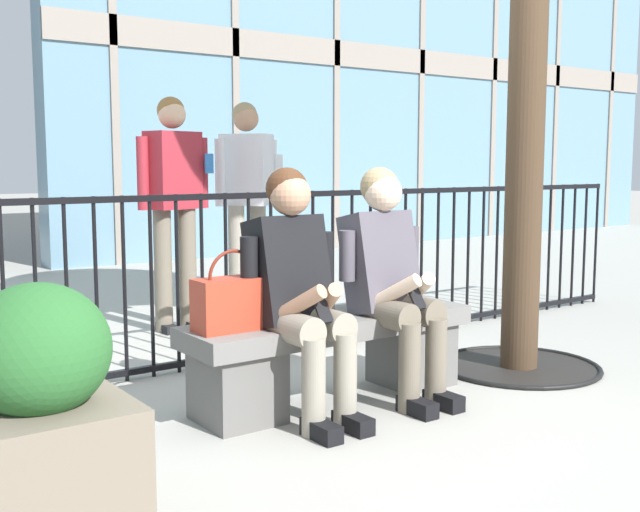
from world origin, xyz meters
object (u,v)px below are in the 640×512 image
handbag_on_bench (233,302)px  bystander_at_railing (174,195)px  stone_bench (331,349)px  planter (41,421)px  seated_person_with_phone (299,286)px  bystander_further_back (247,192)px  seated_person_companion (391,275)px

handbag_on_bench → bystander_at_railing: bystander_at_railing is taller
stone_bench → planter: planter is taller
handbag_on_bench → planter: bearing=-149.8°
seated_person_with_phone → bystander_at_railing: bearing=80.0°
stone_bench → seated_person_with_phone: 0.49m
bystander_at_railing → bystander_further_back: same height
stone_bench → seated_person_with_phone: size_ratio=1.32×
bystander_further_back → seated_person_with_phone: bearing=-114.9°
seated_person_with_phone → bystander_further_back: bearing=65.1°
seated_person_with_phone → planter: size_ratio=1.43×
handbag_on_bench → bystander_further_back: (1.37, 2.21, 0.42)m
bystander_at_railing → bystander_further_back: size_ratio=1.00×
bystander_further_back → stone_bench: bearing=-109.8°
seated_person_companion → planter: 2.03m
stone_bench → bystander_further_back: size_ratio=0.94×
stone_bench → seated_person_companion: size_ratio=1.32×
handbag_on_bench → planter: (-1.07, -0.63, -0.19)m
seated_person_companion → handbag_on_bench: bearing=172.2°
handbag_on_bench → bystander_at_railing: 2.23m
bystander_further_back → handbag_on_bench: bearing=-121.8°
stone_bench → bystander_at_railing: (0.10, 2.07, 0.73)m
planter → seated_person_companion: bearing=14.6°
stone_bench → planter: 1.78m
stone_bench → seated_person_companion: seated_person_companion is taller
stone_bench → bystander_further_back: bearing=70.2°
handbag_on_bench → seated_person_companion: bearing=-7.8°
seated_person_with_phone → planter: 1.48m
seated_person_companion → handbag_on_bench: seated_person_companion is taller
seated_person_companion → stone_bench: bearing=156.1°
seated_person_companion → planter: bearing=-165.4°
stone_bench → handbag_on_bench: bearing=-179.0°
bystander_further_back → planter: size_ratio=2.01×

